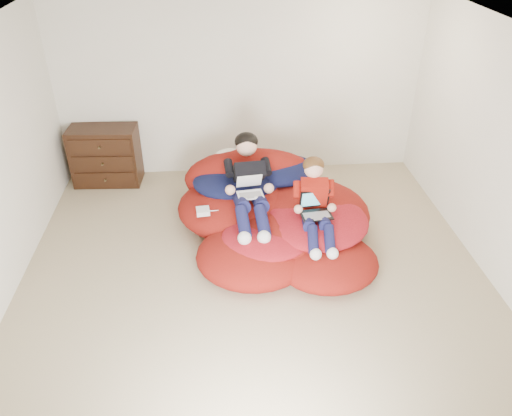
% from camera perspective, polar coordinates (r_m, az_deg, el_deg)
% --- Properties ---
extents(room_shell, '(5.10, 5.10, 2.77)m').
position_cam_1_polar(room_shell, '(5.31, -0.17, -5.91)').
color(room_shell, tan).
rests_on(room_shell, ground).
extents(dresser, '(0.94, 0.54, 0.82)m').
position_cam_1_polar(dresser, '(7.29, -16.79, 5.74)').
color(dresser, black).
rests_on(dresser, ground).
extents(beanbag_pile, '(2.34, 2.36, 0.85)m').
position_cam_1_polar(beanbag_pile, '(5.98, 1.93, -0.61)').
color(beanbag_pile, maroon).
rests_on(beanbag_pile, ground).
extents(cream_pillow, '(0.44, 0.28, 0.28)m').
position_cam_1_polar(cream_pillow, '(6.43, -3.05, 5.58)').
color(cream_pillow, '#EFE6CF').
rests_on(cream_pillow, beanbag_pile).
extents(older_boy, '(0.41, 1.40, 0.75)m').
position_cam_1_polar(older_boy, '(5.83, -0.83, 3.35)').
color(older_boy, black).
rests_on(older_boy, beanbag_pile).
extents(younger_boy, '(0.35, 0.99, 0.76)m').
position_cam_1_polar(younger_boy, '(5.51, 6.82, 0.87)').
color(younger_boy, '#A3190E').
rests_on(younger_boy, beanbag_pile).
extents(laptop_white, '(0.31, 0.34, 0.20)m').
position_cam_1_polar(laptop_white, '(5.72, -0.72, 2.24)').
color(laptop_white, white).
rests_on(laptop_white, older_boy).
extents(laptop_black, '(0.36, 0.33, 0.25)m').
position_cam_1_polar(laptop_black, '(5.53, 6.82, 0.01)').
color(laptop_black, black).
rests_on(laptop_black, younger_boy).
extents(power_adapter, '(0.16, 0.16, 0.06)m').
position_cam_1_polar(power_adapter, '(5.74, -6.08, -0.36)').
color(power_adapter, white).
rests_on(power_adapter, beanbag_pile).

